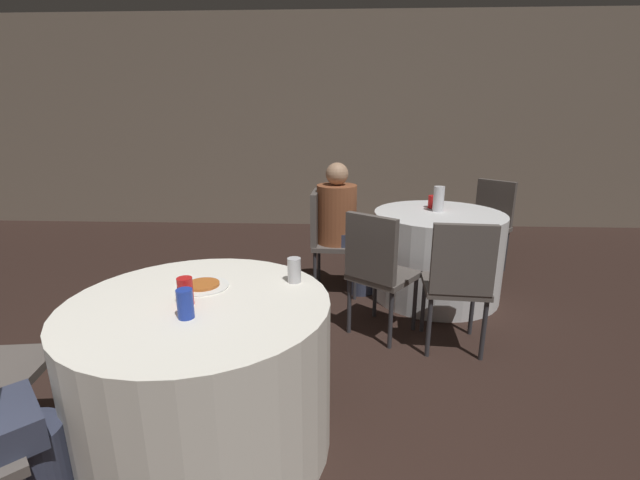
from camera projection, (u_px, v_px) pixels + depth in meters
ground_plane at (198, 459)px, 1.97m from camera, size 16.00×16.00×0.00m
wall_back at (294, 124)px, 5.83m from camera, size 16.00×0.06×2.80m
table_near at (204, 375)px, 1.98m from camera, size 1.17×1.17×0.74m
table_far at (436, 255)px, 3.67m from camera, size 1.08×1.08×0.74m
chair_far_west at (326, 233)px, 3.71m from camera, size 0.42×0.42×0.90m
chair_far_south at (459, 276)px, 2.71m from camera, size 0.43×0.43×0.90m
chair_far_northeast at (489, 217)px, 4.25m from camera, size 0.57×0.57×0.90m
chair_far_southwest at (377, 265)px, 2.91m from camera, size 0.56×0.56×0.90m
person_floral_shirt at (344, 228)px, 3.68m from camera, size 0.51×0.34×1.14m
pizza_plate_near at (203, 285)px, 2.03m from camera, size 0.25×0.25×0.02m
soda_can_red at (185, 291)px, 1.83m from camera, size 0.07×0.07×0.12m
soda_can_silver at (294, 270)px, 2.08m from camera, size 0.07×0.07×0.12m
soda_can_blue at (185, 304)px, 1.71m from camera, size 0.07×0.07×0.12m
bottle_far at (439, 199)px, 3.58m from camera, size 0.09×0.09×0.21m
cup_far at (433, 202)px, 3.74m from camera, size 0.09×0.09×0.11m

